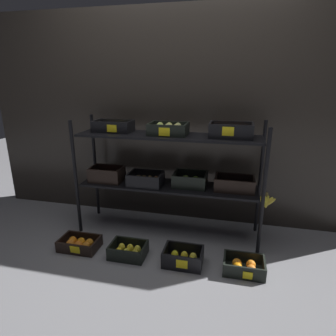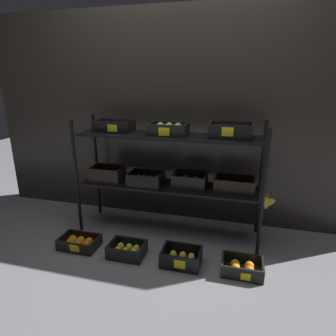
# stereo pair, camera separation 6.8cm
# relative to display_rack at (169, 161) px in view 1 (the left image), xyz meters

# --- Properties ---
(ground_plane) EXTENTS (10.00, 10.00, 0.00)m
(ground_plane) POSITION_rel_display_rack_xyz_m (-0.01, -0.00, -0.72)
(ground_plane) COLOR gray
(storefront_wall) EXTENTS (4.08, 0.12, 2.09)m
(storefront_wall) POSITION_rel_display_rack_xyz_m (-0.01, 0.39, 0.32)
(storefront_wall) COLOR #2D2823
(storefront_wall) RESTS_ON ground_plane
(display_rack) EXTENTS (1.82, 0.43, 1.09)m
(display_rack) POSITION_rel_display_rack_xyz_m (0.00, 0.00, 0.00)
(display_rack) COLOR black
(display_rack) RESTS_ON ground_plane
(crate_ground_orange) EXTENTS (0.34, 0.23, 0.10)m
(crate_ground_orange) POSITION_rel_display_rack_xyz_m (-0.70, -0.49, -0.68)
(crate_ground_orange) COLOR black
(crate_ground_orange) RESTS_ON ground_plane
(crate_ground_lemon) EXTENTS (0.30, 0.22, 0.11)m
(crate_ground_lemon) POSITION_rel_display_rack_xyz_m (-0.24, -0.49, -0.67)
(crate_ground_lemon) COLOR black
(crate_ground_lemon) RESTS_ON ground_plane
(crate_ground_center_lemon) EXTENTS (0.32, 0.22, 0.13)m
(crate_ground_center_lemon) POSITION_rel_display_rack_xyz_m (0.23, -0.50, -0.67)
(crate_ground_center_lemon) COLOR black
(crate_ground_center_lemon) RESTS_ON ground_plane
(crate_ground_right_orange) EXTENTS (0.32, 0.23, 0.11)m
(crate_ground_right_orange) POSITION_rel_display_rack_xyz_m (0.71, -0.48, -0.67)
(crate_ground_right_orange) COLOR black
(crate_ground_right_orange) RESTS_ON ground_plane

